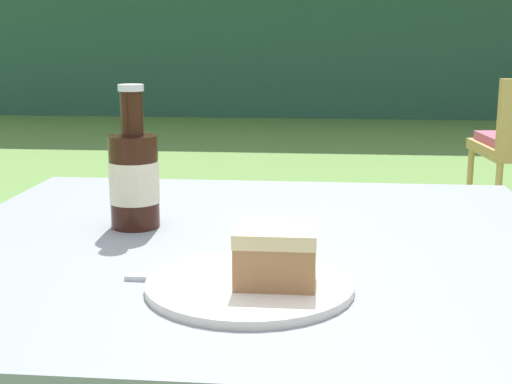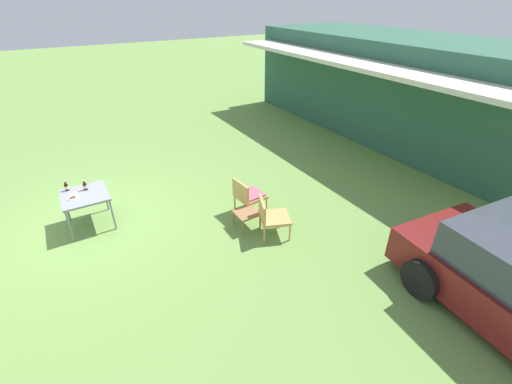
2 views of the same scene
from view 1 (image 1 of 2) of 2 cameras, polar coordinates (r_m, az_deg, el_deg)
The scene contains 6 objects.
cabin_building at distance 11.02m, azimuth 1.05°, elevation 15.04°, with size 10.76×5.09×3.06m.
patio_table at distance 1.05m, azimuth -0.53°, elevation -7.27°, with size 0.92×0.87×0.73m.
cake_on_plate at distance 0.83m, azimuth 0.45°, elevation -6.34°, with size 0.24×0.24×0.08m.
cola_bottle_near at distance 1.10m, azimuth -9.73°, elevation 1.22°, with size 0.08×0.08×0.22m.
fork at distance 0.86m, azimuth -4.63°, elevation -7.06°, with size 0.18×0.02×0.01m.
loose_bottle_cap at distance 1.08m, azimuth 1.22°, elevation -2.83°, with size 0.03×0.03×0.01m.
Camera 1 is at (0.10, -0.99, 1.02)m, focal length 50.00 mm.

